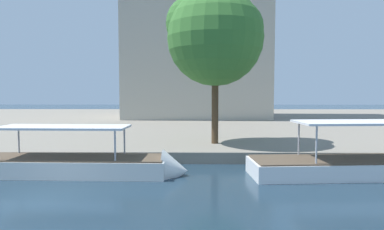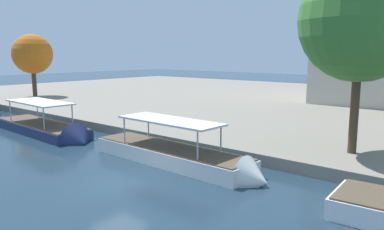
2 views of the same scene
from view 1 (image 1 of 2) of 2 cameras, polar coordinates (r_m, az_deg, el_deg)
name	(u,v)px [view 1 (image 1 of 2)]	position (r m, az deg, el deg)	size (l,w,h in m)	color
ground_plane	(36,200)	(16.78, -24.55, -12.76)	(220.00, 220.00, 0.00)	#1E3342
dock_promenade	(148,121)	(50.19, -7.30, -1.07)	(120.00, 55.00, 0.76)	gray
tour_boat_2	(81,168)	(20.58, -18.02, -8.34)	(12.86, 2.94, 3.69)	silver
tree_2	(216,34)	(26.79, 3.97, 13.26)	(7.68, 7.38, 11.62)	#4C3823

